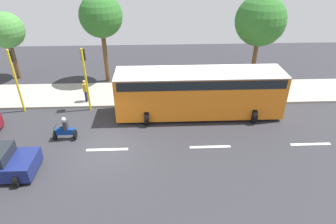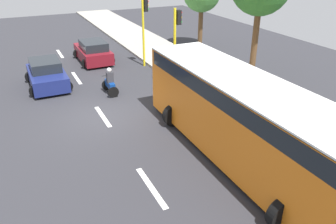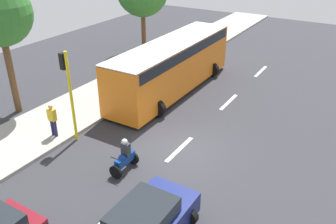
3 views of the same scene
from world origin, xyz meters
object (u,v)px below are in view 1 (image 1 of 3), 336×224
Objects in this scene: pedestrian_by_tree at (236,86)px; street_tree_center at (6,31)px; city_bus at (199,90)px; motorcycle at (65,130)px; pedestrian_near_signal at (85,90)px; street_tree_south at (101,16)px; traffic_light_corner at (85,71)px; street_tree_north at (260,21)px; traffic_light_midblock at (14,72)px.

pedestrian_by_tree is 0.30× the size of street_tree_center.
city_bus is 7.19× the size of motorcycle.
street_tree_south is (4.00, -1.02, 4.38)m from pedestrian_near_signal.
traffic_light_corner is 14.24m from street_tree_north.
traffic_light_midblock is 6.62m from street_tree_center.
street_tree_center is at bearing 54.49° from pedestrian_near_signal.
city_bus is 2.44× the size of traffic_light_midblock.
traffic_light_midblock is (1.07, 12.26, 1.08)m from city_bus.
street_tree_center is at bearing 51.49° from traffic_light_corner.
pedestrian_by_tree is at bearing -110.41° from street_tree_south.
pedestrian_by_tree is 11.69m from street_tree_south.
pedestrian_by_tree is (2.21, -3.13, -0.79)m from city_bus.
traffic_light_corner is 0.64× the size of street_tree_north.
city_bus reaches higher than pedestrian_near_signal.
street_tree_north is (4.95, -17.85, 2.03)m from traffic_light_midblock.
traffic_light_corner reaches higher than city_bus.
pedestrian_by_tree is at bearing -85.76° from traffic_light_midblock.
motorcycle is 0.21× the size of street_tree_south.
pedestrian_near_signal is 6.02m from street_tree_south.
street_tree_north is 12.63m from street_tree_south.
pedestrian_near_signal is at bearing -4.33° from motorcycle.
traffic_light_corner is 0.79× the size of street_tree_center.
street_tree_south is (-0.03, 12.62, 0.47)m from street_tree_north.
city_bus is 8.79m from street_tree_north.
traffic_light_midblock is (-1.14, 15.39, 1.87)m from pedestrian_by_tree.
street_tree_north reaches higher than motorcycle.
street_tree_north is (4.95, -13.19, 2.03)m from traffic_light_corner.
traffic_light_corner is 4.65m from traffic_light_midblock.
traffic_light_corner and traffic_light_midblock have the same top height.
pedestrian_near_signal is 9.10m from street_tree_center.
pedestrian_near_signal is at bearing 76.11° from city_bus.
motorcycle is 0.22× the size of street_tree_north.
pedestrian_near_signal is 0.24× the size of street_tree_north.
street_tree_south reaches higher than motorcycle.
street_tree_center reaches higher than pedestrian_by_tree.
pedestrian_near_signal is 14.74m from street_tree_north.
motorcycle is at bearing 107.19° from city_bus.
street_tree_south is at bearing -9.02° from motorcycle.
street_tree_south is at bearing 90.14° from street_tree_north.
traffic_light_corner is 1.00× the size of traffic_light_midblock.
pedestrian_near_signal is at bearing 106.48° from street_tree_north.
pedestrian_by_tree is 0.38× the size of traffic_light_corner.
pedestrian_near_signal and pedestrian_by_tree have the same top height.
street_tree_south is (-0.97, -7.98, 1.26)m from street_tree_center.
pedestrian_near_signal is 0.24× the size of street_tree_south.
pedestrian_by_tree is (4.80, -11.52, 0.42)m from motorcycle.
traffic_light_corner reaches higher than pedestrian_by_tree.
city_bus reaches higher than motorcycle.
street_tree_south is (4.92, -0.58, 2.51)m from traffic_light_corner.
street_tree_center is 0.79× the size of street_tree_south.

